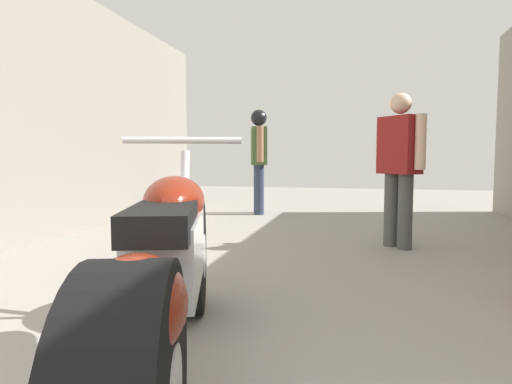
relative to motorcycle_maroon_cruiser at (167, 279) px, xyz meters
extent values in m
plane|color=gray|center=(0.19, 2.18, -0.44)|extent=(19.06, 19.06, 0.00)
cube|color=gray|center=(-2.64, 2.18, 1.03)|extent=(0.08, 8.74, 2.93)
cylinder|color=black|center=(-0.25, 0.78, -0.10)|extent=(0.41, 0.72, 0.68)
cylinder|color=silver|center=(-0.25, 0.78, -0.10)|extent=(0.30, 0.32, 0.26)
cube|color=silver|center=(-0.01, 0.05, 0.10)|extent=(0.45, 0.73, 0.30)
ellipsoid|color=maroon|center=(-0.08, 0.27, 0.29)|extent=(0.43, 0.61, 0.24)
cube|color=black|center=(0.05, -0.14, 0.26)|extent=(0.38, 0.56, 0.11)
ellipsoid|color=maroon|center=(0.21, -0.64, 0.12)|extent=(0.41, 0.53, 0.26)
cylinder|color=silver|center=(-0.23, 0.74, 0.22)|extent=(0.13, 0.27, 0.62)
cylinder|color=silver|center=(-0.22, 0.70, 0.59)|extent=(0.64, 0.24, 0.04)
cylinder|color=silver|center=(-0.06, -0.31, -0.20)|extent=(0.27, 0.59, 0.10)
cylinder|color=#4C4C4C|center=(1.08, 3.12, -0.06)|extent=(0.21, 0.21, 0.76)
cylinder|color=#4C4C4C|center=(1.21, 2.98, -0.06)|extent=(0.21, 0.21, 0.76)
cube|color=maroon|center=(1.15, 3.05, 0.62)|extent=(0.45, 0.47, 0.58)
cylinder|color=beige|center=(0.97, 3.25, 0.64)|extent=(0.15, 0.15, 0.53)
cylinder|color=beige|center=(1.32, 2.85, 0.64)|extent=(0.15, 0.15, 0.53)
sphere|color=beige|center=(1.15, 3.05, 1.03)|extent=(0.21, 0.21, 0.21)
cylinder|color=#2D3851|center=(-0.88, 5.45, -0.04)|extent=(0.19, 0.19, 0.80)
cylinder|color=#2D3851|center=(-0.83, 5.26, -0.04)|extent=(0.19, 0.19, 0.80)
cube|color=#476638|center=(-0.86, 5.36, 0.67)|extent=(0.36, 0.50, 0.62)
cylinder|color=#9E7051|center=(-0.94, 5.62, 0.70)|extent=(0.14, 0.14, 0.57)
cylinder|color=#9E7051|center=(-0.77, 5.09, 0.70)|extent=(0.14, 0.14, 0.57)
sphere|color=black|center=(-0.86, 5.36, 1.12)|extent=(0.22, 0.22, 0.22)
sphere|color=black|center=(-0.86, 5.36, 1.13)|extent=(0.26, 0.26, 0.26)
camera|label=1|loc=(0.75, -1.60, 0.49)|focal=30.55mm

